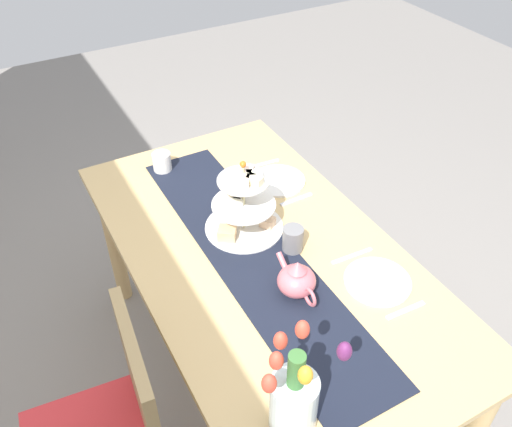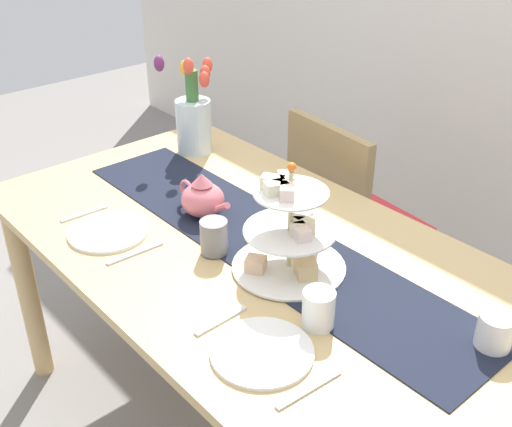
# 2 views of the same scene
# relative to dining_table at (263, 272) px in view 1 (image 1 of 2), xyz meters

# --- Properties ---
(ground_plane) EXTENTS (8.00, 8.00, 0.00)m
(ground_plane) POSITION_rel_dining_table_xyz_m (0.00, 0.00, -0.67)
(ground_plane) COLOR gray
(dining_table) EXTENTS (1.69, 0.92, 0.78)m
(dining_table) POSITION_rel_dining_table_xyz_m (0.00, 0.00, 0.00)
(dining_table) COLOR tan
(dining_table) RESTS_ON ground_plane
(table_runner) EXTENTS (1.43, 0.30, 0.00)m
(table_runner) POSITION_rel_dining_table_xyz_m (0.00, 0.04, 0.11)
(table_runner) COLOR black
(table_runner) RESTS_ON dining_table
(tiered_cake_stand) EXTENTS (0.30, 0.30, 0.30)m
(tiered_cake_stand) POSITION_rel_dining_table_xyz_m (0.15, 0.00, 0.21)
(tiered_cake_stand) COLOR beige
(tiered_cake_stand) RESTS_ON table_runner
(teapot) EXTENTS (0.24, 0.13, 0.14)m
(teapot) POSITION_rel_dining_table_xyz_m (-0.23, 0.00, 0.17)
(teapot) COLOR #D66B75
(teapot) RESTS_ON table_runner
(tulip_vase) EXTENTS (0.16, 0.22, 0.36)m
(tulip_vase) POSITION_rel_dining_table_xyz_m (-0.62, 0.26, 0.24)
(tulip_vase) COLOR silver
(tulip_vase) RESTS_ON dining_table
(cream_jug) EXTENTS (0.08, 0.08, 0.08)m
(cream_jug) POSITION_rel_dining_table_xyz_m (0.66, 0.13, 0.15)
(cream_jug) COLOR white
(cream_jug) RESTS_ON dining_table
(dinner_plate_left) EXTENTS (0.23, 0.23, 0.01)m
(dinner_plate_left) POSITION_rel_dining_table_xyz_m (-0.32, -0.27, 0.11)
(dinner_plate_left) COLOR white
(dinner_plate_left) RESTS_ON dining_table
(fork_left) EXTENTS (0.02, 0.15, 0.01)m
(fork_left) POSITION_rel_dining_table_xyz_m (-0.47, -0.27, 0.11)
(fork_left) COLOR silver
(fork_left) RESTS_ON dining_table
(knife_left) EXTENTS (0.02, 0.17, 0.01)m
(knife_left) POSITION_rel_dining_table_xyz_m (-0.18, -0.27, 0.11)
(knife_left) COLOR silver
(knife_left) RESTS_ON dining_table
(dinner_plate_right) EXTENTS (0.23, 0.23, 0.01)m
(dinner_plate_right) POSITION_rel_dining_table_xyz_m (0.35, -0.27, 0.11)
(dinner_plate_right) COLOR white
(dinner_plate_right) RESTS_ON dining_table
(fork_right) EXTENTS (0.02, 0.15, 0.01)m
(fork_right) POSITION_rel_dining_table_xyz_m (0.20, -0.27, 0.11)
(fork_right) COLOR silver
(fork_right) RESTS_ON dining_table
(knife_right) EXTENTS (0.03, 0.17, 0.01)m
(knife_right) POSITION_rel_dining_table_xyz_m (0.49, -0.27, 0.11)
(knife_right) COLOR silver
(knife_right) RESTS_ON dining_table
(mug_grey) EXTENTS (0.08, 0.08, 0.09)m
(mug_grey) POSITION_rel_dining_table_xyz_m (-0.04, -0.10, 0.16)
(mug_grey) COLOR slate
(mug_grey) RESTS_ON table_runner
(mug_white_text) EXTENTS (0.08, 0.08, 0.09)m
(mug_white_text) POSITION_rel_dining_table_xyz_m (0.36, -0.11, 0.16)
(mug_white_text) COLOR white
(mug_white_text) RESTS_ON dining_table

